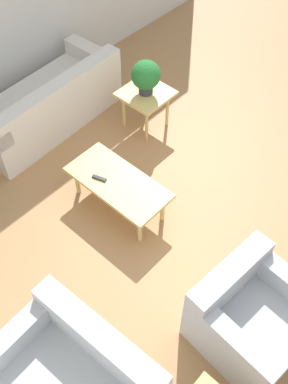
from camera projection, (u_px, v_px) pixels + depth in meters
The scene contains 8 objects.
ground_plane at pixel (205, 210), 4.98m from camera, with size 14.00×14.00×0.00m, color #A87A4C.
sofa at pixel (47, 105), 5.63m from camera, with size 0.91×2.00×0.76m.
armchair at pixel (250, 317), 3.87m from camera, with size 0.94×0.96×0.78m.
loveseat at pixel (77, 382), 3.54m from camera, with size 1.30×0.94×0.78m.
coffee_table at pixel (118, 184), 4.74m from camera, with size 1.14×0.54×0.41m.
side_table_plant at pixel (146, 97), 5.49m from camera, with size 0.57×0.57×0.52m.
potted_plant at pixel (146, 76), 5.25m from camera, with size 0.35×0.35×0.43m.
remote_control at pixel (99, 178), 4.72m from camera, with size 0.16×0.09×0.02m.
Camera 1 is at (-1.49, 2.65, 4.01)m, focal length 42.00 mm.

